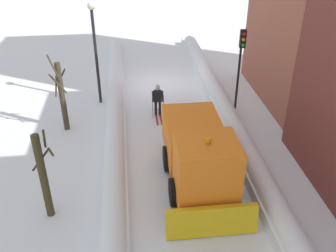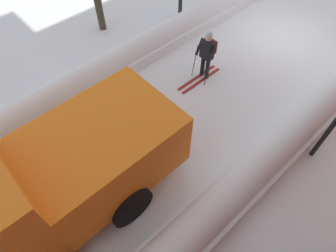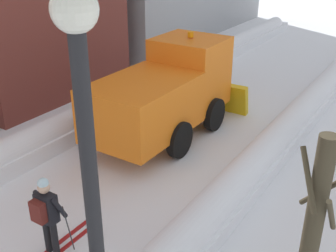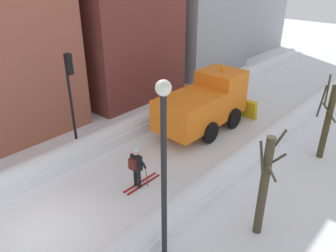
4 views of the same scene
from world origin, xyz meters
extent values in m
plane|color=white|center=(0.00, 10.00, 0.00)|extent=(80.00, 80.00, 0.00)
cube|color=white|center=(-2.94, 10.00, 0.24)|extent=(1.10, 36.00, 0.48)
cylinder|color=white|center=(-2.94, 10.00, 0.48)|extent=(0.90, 34.20, 0.90)
cube|color=white|center=(2.94, 10.00, 0.20)|extent=(1.10, 36.00, 0.40)
cylinder|color=white|center=(2.94, 10.00, 0.40)|extent=(0.90, 34.20, 0.90)
cube|color=orange|center=(-0.46, 8.62, 1.40)|extent=(2.30, 3.40, 1.60)
cube|color=orange|center=(-0.46, 11.32, 1.75)|extent=(2.20, 2.00, 2.30)
cube|color=black|center=(-0.46, 12.28, 2.26)|extent=(1.85, 0.06, 1.01)
cube|color=gold|center=(-0.46, 12.67, 0.55)|extent=(3.20, 0.46, 1.13)
cylinder|color=orange|center=(-0.46, 11.32, 3.02)|extent=(0.20, 0.20, 0.18)
cylinder|color=black|center=(-1.61, 11.02, 0.55)|extent=(0.25, 1.10, 1.10)
cylinder|color=black|center=(0.69, 11.02, 0.55)|extent=(0.25, 1.10, 1.10)
cylinder|color=black|center=(-1.61, 8.82, 0.55)|extent=(0.25, 1.10, 1.10)
cylinder|color=black|center=(0.69, 8.82, 0.55)|extent=(0.25, 1.10, 1.10)
cylinder|color=black|center=(0.52, 3.90, 0.41)|extent=(0.14, 0.14, 0.82)
cylinder|color=black|center=(0.74, 3.90, 0.41)|extent=(0.14, 0.14, 0.82)
cube|color=black|center=(0.63, 3.90, 1.13)|extent=(0.42, 0.26, 0.62)
cube|color=#591E19|center=(0.63, 3.69, 1.16)|extent=(0.32, 0.16, 0.44)
sphere|color=tan|center=(0.63, 3.90, 1.60)|extent=(0.24, 0.24, 0.24)
sphere|color=silver|center=(0.63, 3.90, 1.70)|extent=(0.22, 0.22, 0.22)
cylinder|color=black|center=(0.37, 4.00, 1.16)|extent=(0.09, 0.33, 0.56)
cylinder|color=black|center=(0.89, 4.00, 1.16)|extent=(0.09, 0.33, 0.56)
cube|color=maroon|center=(0.52, 4.15, 0.01)|extent=(0.09, 1.80, 0.03)
cube|color=maroon|center=(0.74, 4.15, 0.01)|extent=(0.09, 1.80, 0.03)
cylinder|color=#262628|center=(0.33, 4.12, 0.60)|extent=(0.02, 0.19, 1.19)
cylinder|color=#262628|center=(0.93, 4.12, 0.60)|extent=(0.02, 0.19, 1.19)
sphere|color=silver|center=(3.80, 2.01, 5.47)|extent=(0.40, 0.40, 0.40)
cylinder|color=#3D3626|center=(5.40, 4.87, 1.80)|extent=(0.28, 0.28, 3.59)
cylinder|color=#3D3626|center=(5.46, 5.13, 2.65)|extent=(0.80, 0.28, 0.97)
cylinder|color=#3D3626|center=(5.61, 4.85, 2.40)|extent=(0.12, 0.67, 0.86)
cylinder|color=#3D3626|center=(5.25, 4.72, 2.93)|extent=(0.47, 0.51, 0.81)
camera|label=1|loc=(2.13, 21.94, 9.99)|focal=40.33mm
camera|label=2|loc=(-4.08, 9.94, 7.01)|focal=30.86mm
camera|label=3|loc=(6.27, -0.43, 6.03)|focal=44.44mm
camera|label=4|loc=(8.69, -3.33, 8.09)|focal=35.19mm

